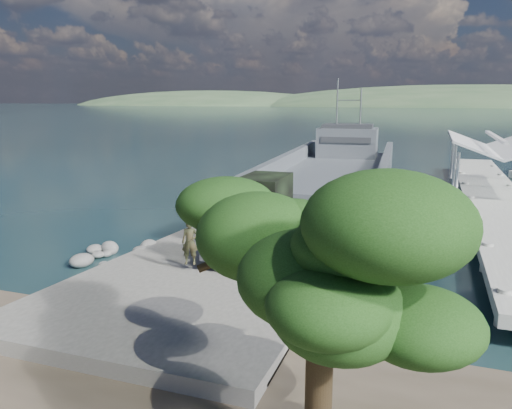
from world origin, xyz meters
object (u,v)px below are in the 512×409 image
Objects in this scene: soldier at (190,251)px; overhang_tree at (304,240)px; pier at (492,187)px; landing_craft at (334,180)px; military_truck at (256,215)px.

overhang_tree is at bearing -66.60° from soldier.
overhang_tree reaches higher than pier.
overhang_tree is (-6.63, -29.66, 3.49)m from pier.
landing_craft reaches higher than overhang_tree.
military_truck is 1.08× the size of overhang_tree.
overhang_tree is (5.60, -33.81, 4.20)m from landing_craft.
pier is 6.30× the size of overhang_tree.
pier is 22.64× the size of soldier.
landing_craft is at bearing 89.25° from military_truck.
soldier is at bearing 128.50° from overhang_tree.
military_truck is at bearing -93.46° from landing_craft.
military_truck reaches higher than soldier.
landing_craft reaches higher than pier.
pier is at bearing 52.53° from military_truck.
soldier is at bearing -123.72° from pier.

